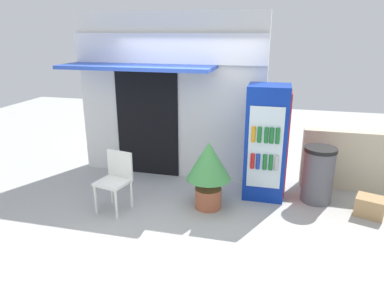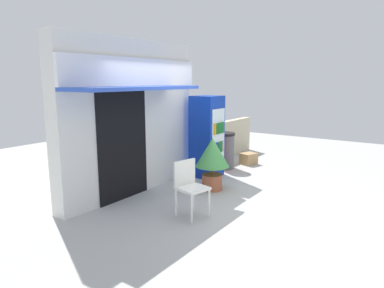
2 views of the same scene
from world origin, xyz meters
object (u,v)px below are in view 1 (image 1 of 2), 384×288
at_px(cardboard_box, 370,206).
at_px(drink_cooler, 267,143).
at_px(trash_bin, 318,174).
at_px(potted_plant_near_shop, 209,167).
at_px(plastic_chair, 116,176).

bearing_deg(cardboard_box, drink_cooler, 168.79).
bearing_deg(trash_bin, potted_plant_near_shop, -158.84).
bearing_deg(trash_bin, drink_cooler, -179.72).
bearing_deg(trash_bin, plastic_chair, -161.23).
xyz_separation_m(drink_cooler, plastic_chair, (-2.13, -1.00, -0.38)).
distance_m(drink_cooler, trash_bin, 0.94).
relative_size(drink_cooler, plastic_chair, 2.04).
xyz_separation_m(plastic_chair, trash_bin, (2.95, 1.00, -0.08)).
relative_size(plastic_chair, potted_plant_near_shop, 0.85).
height_order(drink_cooler, potted_plant_near_shop, drink_cooler).
bearing_deg(cardboard_box, plastic_chair, -169.35).
distance_m(plastic_chair, cardboard_box, 3.76).
bearing_deg(drink_cooler, trash_bin, 0.28).
bearing_deg(potted_plant_near_shop, trash_bin, 21.16).
height_order(drink_cooler, cardboard_box, drink_cooler).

